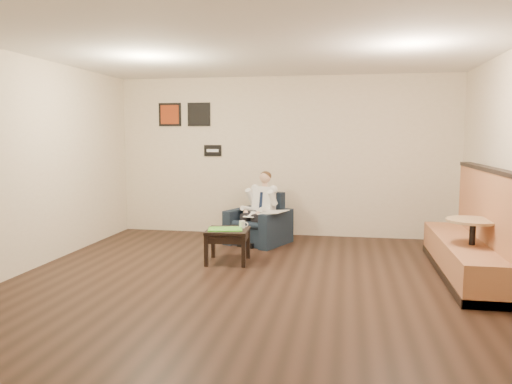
% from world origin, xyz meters
% --- Properties ---
extents(ground, '(6.00, 6.00, 0.00)m').
position_xyz_m(ground, '(0.00, 0.00, 0.00)').
color(ground, black).
rests_on(ground, ground).
extents(wall_back, '(6.00, 0.02, 2.80)m').
position_xyz_m(wall_back, '(0.00, 3.00, 1.40)').
color(wall_back, beige).
rests_on(wall_back, ground).
extents(wall_front, '(6.00, 0.02, 2.80)m').
position_xyz_m(wall_front, '(0.00, -3.00, 1.40)').
color(wall_front, beige).
rests_on(wall_front, ground).
extents(wall_left, '(0.02, 6.00, 2.80)m').
position_xyz_m(wall_left, '(-3.00, 0.00, 1.40)').
color(wall_left, beige).
rests_on(wall_left, ground).
extents(ceiling, '(6.00, 6.00, 0.02)m').
position_xyz_m(ceiling, '(0.00, 0.00, 2.80)').
color(ceiling, white).
rests_on(ceiling, wall_back).
extents(seating_sign, '(0.32, 0.02, 0.20)m').
position_xyz_m(seating_sign, '(-1.30, 2.98, 1.50)').
color(seating_sign, black).
rests_on(seating_sign, wall_back).
extents(art_print_left, '(0.42, 0.03, 0.42)m').
position_xyz_m(art_print_left, '(-2.10, 2.98, 2.15)').
color(art_print_left, '#913111').
rests_on(art_print_left, wall_back).
extents(art_print_right, '(0.42, 0.03, 0.42)m').
position_xyz_m(art_print_right, '(-1.55, 2.98, 2.15)').
color(art_print_right, black).
rests_on(art_print_right, wall_back).
extents(armchair, '(1.11, 1.11, 0.83)m').
position_xyz_m(armchair, '(-0.32, 2.19, 0.41)').
color(armchair, black).
rests_on(armchair, ground).
extents(seated_man, '(0.81, 0.95, 1.13)m').
position_xyz_m(seated_man, '(-0.36, 2.09, 0.57)').
color(seated_man, white).
rests_on(seated_man, armchair).
extents(lap_papers, '(0.26, 0.31, 0.01)m').
position_xyz_m(lap_papers, '(-0.39, 2.01, 0.51)').
color(lap_papers, white).
rests_on(lap_papers, seated_man).
extents(newspaper, '(0.49, 0.54, 0.01)m').
position_xyz_m(newspaper, '(-0.03, 1.98, 0.56)').
color(newspaper, silver).
rests_on(newspaper, armchair).
extents(side_table, '(0.62, 0.62, 0.47)m').
position_xyz_m(side_table, '(-0.52, 0.89, 0.23)').
color(side_table, black).
rests_on(side_table, ground).
extents(green_folder, '(0.53, 0.43, 0.01)m').
position_xyz_m(green_folder, '(-0.55, 0.87, 0.48)').
color(green_folder, '#49C828').
rests_on(green_folder, side_table).
extents(coffee_mug, '(0.09, 0.09, 0.10)m').
position_xyz_m(coffee_mug, '(-0.35, 1.03, 0.52)').
color(coffee_mug, white).
rests_on(coffee_mug, side_table).
extents(smartphone, '(0.15, 0.09, 0.01)m').
position_xyz_m(smartphone, '(-0.48, 1.06, 0.47)').
color(smartphone, black).
rests_on(smartphone, side_table).
extents(banquette, '(0.63, 2.65, 1.35)m').
position_xyz_m(banquette, '(2.59, 0.78, 0.68)').
color(banquette, '#A56640').
rests_on(banquette, ground).
extents(cafe_table, '(0.67, 0.67, 0.77)m').
position_xyz_m(cafe_table, '(2.60, 0.50, 0.38)').
color(cafe_table, tan).
rests_on(cafe_table, ground).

